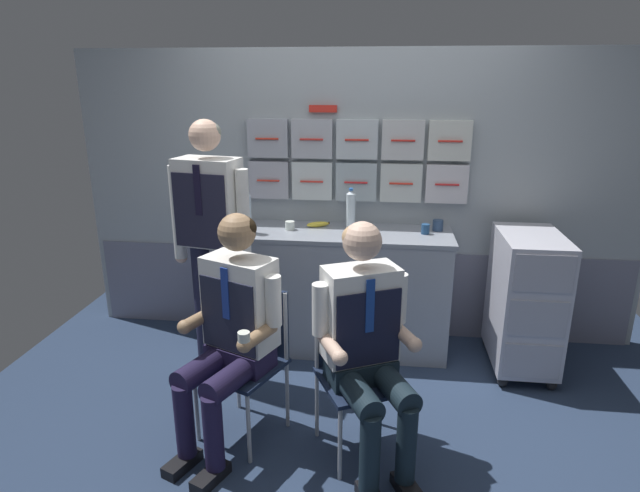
% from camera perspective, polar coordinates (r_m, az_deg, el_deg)
% --- Properties ---
extents(ground, '(4.80, 4.80, 0.04)m').
position_cam_1_polar(ground, '(3.21, 2.25, -20.13)').
color(ground, '#26354F').
extents(galley_bulkhead, '(4.20, 0.14, 2.15)m').
position_cam_1_polar(galley_bulkhead, '(4.01, 4.05, 4.83)').
color(galley_bulkhead, '#A3ADB4').
rests_on(galley_bulkhead, ground).
extents(galley_counter, '(1.64, 0.53, 0.90)m').
position_cam_1_polar(galley_counter, '(3.93, 1.70, -4.72)').
color(galley_counter, '#969DAA').
rests_on(galley_counter, ground).
extents(service_trolley, '(0.40, 0.65, 0.97)m').
position_cam_1_polar(service_trolley, '(3.86, 21.19, -5.34)').
color(service_trolley, black).
rests_on(service_trolley, ground).
extents(folding_chair_left, '(0.53, 0.53, 0.84)m').
position_cam_1_polar(folding_chair_left, '(3.05, -7.41, -10.52)').
color(folding_chair_left, '#A8AAAF').
rests_on(folding_chair_left, ground).
extents(crew_member_left, '(0.58, 0.71, 1.29)m').
position_cam_1_polar(crew_member_left, '(2.85, -9.50, -8.22)').
color(crew_member_left, black).
rests_on(crew_member_left, ground).
extents(folding_chair_right, '(0.53, 0.53, 0.84)m').
position_cam_1_polar(folding_chair_right, '(2.91, 3.62, -11.81)').
color(folding_chair_right, '#A8AAAF').
rests_on(folding_chair_right, ground).
extents(crew_member_right, '(0.59, 0.70, 1.29)m').
position_cam_1_polar(crew_member_right, '(2.69, 5.00, -9.74)').
color(crew_member_right, black).
rests_on(crew_member_right, ground).
extents(crew_member_standing, '(0.53, 0.32, 1.72)m').
position_cam_1_polar(crew_member_standing, '(3.39, -11.67, 1.59)').
color(crew_member_standing, black).
rests_on(crew_member_standing, ground).
extents(sparkling_bottle_green, '(0.07, 0.07, 0.30)m').
position_cam_1_polar(sparkling_bottle_green, '(3.82, 3.33, 3.93)').
color(sparkling_bottle_green, silver).
rests_on(sparkling_bottle_green, galley_counter).
extents(water_bottle_clear, '(0.07, 0.07, 0.31)m').
position_cam_1_polar(water_bottle_clear, '(3.75, -7.95, 3.62)').
color(water_bottle_clear, silver).
rests_on(water_bottle_clear, galley_counter).
extents(paper_cup_tan, '(0.07, 0.07, 0.06)m').
position_cam_1_polar(paper_cup_tan, '(3.82, -3.26, 2.24)').
color(paper_cup_tan, silver).
rests_on(paper_cup_tan, galley_counter).
extents(paper_cup_blue, '(0.07, 0.07, 0.08)m').
position_cam_1_polar(paper_cup_blue, '(3.88, 12.55, 2.22)').
color(paper_cup_blue, navy).
rests_on(paper_cup_blue, galley_counter).
extents(espresso_cup_small, '(0.06, 0.06, 0.07)m').
position_cam_1_polar(espresso_cup_small, '(3.78, 11.26, 1.83)').
color(espresso_cup_small, navy).
rests_on(espresso_cup_small, galley_counter).
extents(snack_banana, '(0.17, 0.10, 0.04)m').
position_cam_1_polar(snack_banana, '(3.89, -0.22, 2.35)').
color(snack_banana, yellow).
rests_on(snack_banana, galley_counter).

